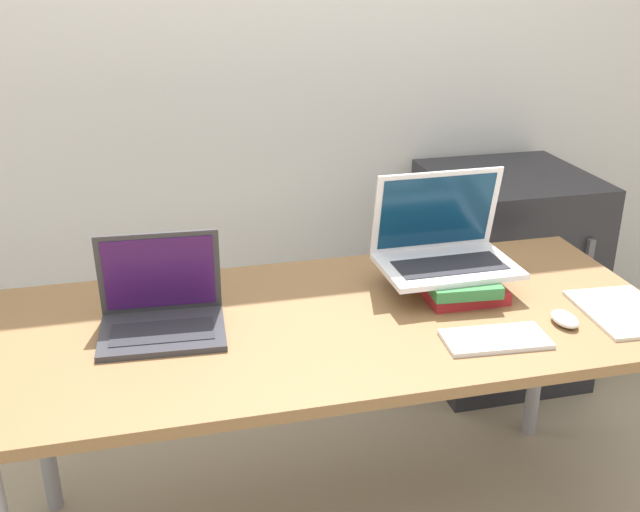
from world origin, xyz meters
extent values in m
cube|color=silver|center=(0.00, 1.57, 1.35)|extent=(8.00, 0.05, 2.70)
cube|color=brown|center=(0.00, 0.39, 0.73)|extent=(1.78, 0.79, 0.03)
cylinder|color=gray|center=(-0.83, 0.73, 0.36)|extent=(0.05, 0.05, 0.71)
cylinder|color=gray|center=(0.83, 0.73, 0.36)|extent=(0.05, 0.05, 0.71)
cube|color=#333338|center=(-0.45, 0.40, 0.75)|extent=(0.33, 0.25, 0.02)
cube|color=#232328|center=(-0.45, 0.39, 0.76)|extent=(0.26, 0.13, 0.00)
cube|color=#333338|center=(-0.44, 0.50, 0.87)|extent=(0.31, 0.05, 0.23)
cube|color=#381451|center=(-0.44, 0.50, 0.87)|extent=(0.28, 0.04, 0.20)
cube|color=maroon|center=(0.38, 0.47, 0.76)|extent=(0.22, 0.25, 0.03)
cube|color=#33753D|center=(0.36, 0.46, 0.79)|extent=(0.21, 0.29, 0.03)
cube|color=silver|center=(0.35, 0.48, 0.82)|extent=(0.38, 0.26, 0.02)
cube|color=#232328|center=(0.35, 0.46, 0.83)|extent=(0.31, 0.13, 0.00)
cube|color=silver|center=(0.35, 0.58, 0.95)|extent=(0.38, 0.06, 0.25)
cube|color=#0A2D4C|center=(0.35, 0.58, 0.95)|extent=(0.34, 0.05, 0.22)
cube|color=white|center=(0.35, 0.17, 0.75)|extent=(0.27, 0.15, 0.01)
cube|color=silver|center=(0.35, 0.17, 0.75)|extent=(0.25, 0.12, 0.00)
ellipsoid|color=white|center=(0.57, 0.21, 0.76)|extent=(0.06, 0.10, 0.03)
cube|color=white|center=(0.76, 0.23, 0.75)|extent=(0.23, 0.30, 0.01)
cube|color=#232328|center=(0.91, 1.19, 0.42)|extent=(0.59, 0.58, 0.84)
cube|color=#4C4C51|center=(1.09, 0.89, 0.46)|extent=(0.02, 0.02, 0.42)
camera|label=1|loc=(-0.46, -1.31, 1.66)|focal=42.00mm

